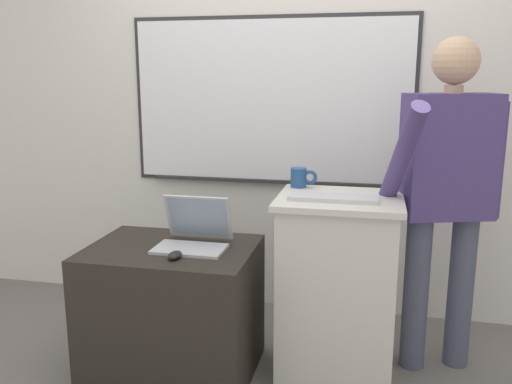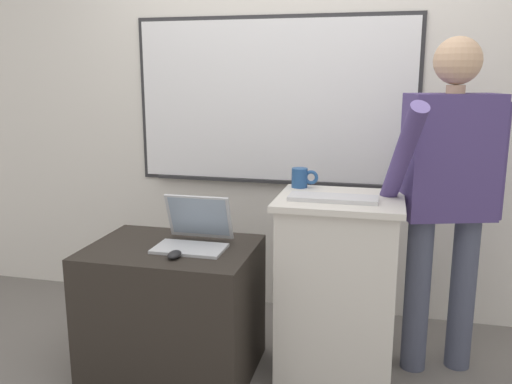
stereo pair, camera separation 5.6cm
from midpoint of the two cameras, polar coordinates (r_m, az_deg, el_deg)
name	(u,v)px [view 1 (the left image)]	position (r m, az deg, el deg)	size (l,w,h in m)	color
back_wall	(294,100)	(3.50, 3.57, 9.64)	(6.40, 0.17, 2.74)	silver
lectern_podium	(337,287)	(2.82, 7.95, -9.87)	(0.61, 0.53, 0.94)	beige
side_desk	(173,310)	(2.90, -9.28, -12.16)	(0.84, 0.63, 0.68)	#28231E
person_presenter	(447,183)	(2.86, 18.91, 0.89)	(0.62, 0.64, 1.71)	#474C60
laptop	(194,232)	(2.76, -7.09, -4.17)	(0.35, 0.30, 0.25)	#B7BABF
wireless_keyboard	(333,198)	(2.61, 7.52, -0.61)	(0.42, 0.15, 0.02)	silver
computer_mouse_by_laptop	(175,255)	(2.60, -9.16, -6.58)	(0.06, 0.10, 0.03)	black
coffee_mug	(300,178)	(2.88, 4.10, 1.53)	(0.14, 0.08, 0.10)	#234C84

